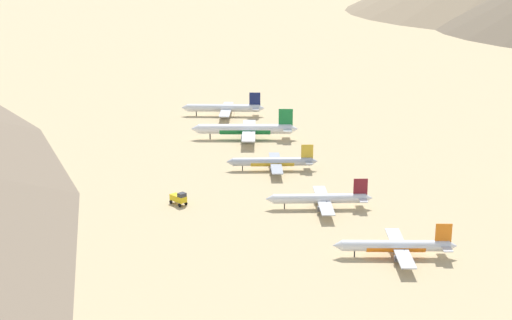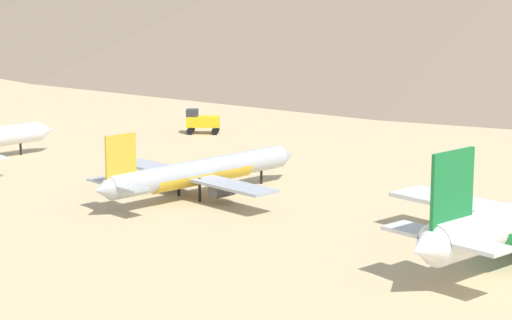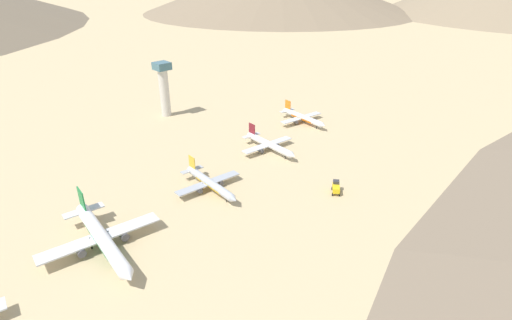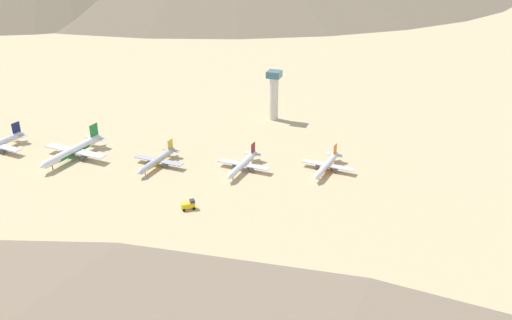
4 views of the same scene
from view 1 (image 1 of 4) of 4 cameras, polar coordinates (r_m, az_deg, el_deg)
ground_plane at (r=250.59m, az=1.39°, el=-0.60°), size 1800.00×1800.00×0.00m
parked_jet_0 at (r=324.01m, az=-2.42°, el=3.95°), size 36.17×29.53×10.44m
parked_jet_1 at (r=285.44m, az=-0.77°, el=2.35°), size 41.15×33.54×11.87m
parked_jet_2 at (r=246.91m, az=1.31°, el=-0.15°), size 30.40×24.74×8.76m
parked_jet_3 at (r=212.67m, az=4.95°, el=-2.95°), size 30.58×24.88×8.81m
parked_jet_4 at (r=183.41m, az=10.62°, el=-6.45°), size 29.95×24.42×8.64m
service_truck at (r=216.40m, az=-5.88°, el=-2.88°), size 5.22×5.60×3.90m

